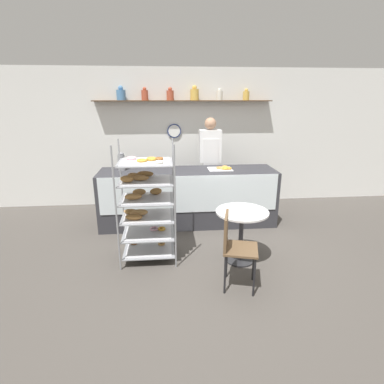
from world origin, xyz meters
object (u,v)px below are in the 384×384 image
(cafe_table, at_px, (242,224))
(donut_tray_counter, at_px, (222,168))
(cafe_chair, at_px, (234,243))
(coffee_carafe, at_px, (121,162))
(person_worker, at_px, (210,161))
(pastry_rack, at_px, (145,204))

(cafe_table, xyz_separation_m, donut_tray_counter, (-0.01, 1.39, 0.43))
(cafe_chair, xyz_separation_m, coffee_carafe, (-1.49, 2.04, 0.55))
(cafe_table, height_order, donut_tray_counter, donut_tray_counter)
(cafe_table, height_order, cafe_chair, cafe_chair)
(person_worker, bearing_deg, donut_tray_counter, -74.68)
(pastry_rack, relative_size, donut_tray_counter, 3.99)
(pastry_rack, bearing_deg, cafe_chair, -36.64)
(coffee_carafe, bearing_deg, cafe_table, -40.72)
(pastry_rack, height_order, cafe_chair, pastry_rack)
(person_worker, relative_size, coffee_carafe, 5.81)
(pastry_rack, bearing_deg, cafe_table, -9.46)
(cafe_table, bearing_deg, coffee_carafe, 139.28)
(pastry_rack, relative_size, cafe_chair, 1.79)
(donut_tray_counter, bearing_deg, person_worker, 105.32)
(person_worker, xyz_separation_m, donut_tray_counter, (0.14, -0.52, -0.02))
(coffee_carafe, bearing_deg, person_worker, 15.38)
(pastry_rack, relative_size, person_worker, 0.90)
(coffee_carafe, bearing_deg, pastry_rack, -70.05)
(person_worker, height_order, cafe_chair, person_worker)
(cafe_chair, bearing_deg, person_worker, 12.81)
(cafe_table, bearing_deg, person_worker, 94.46)
(person_worker, xyz_separation_m, cafe_chair, (-0.08, -2.47, -0.43))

